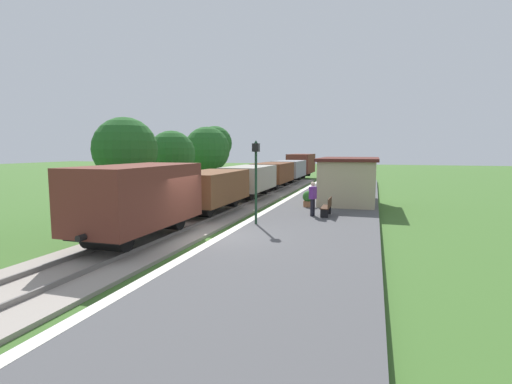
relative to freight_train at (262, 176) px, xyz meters
The scene contains 17 objects.
ground_plane 15.50m from the freight_train, 81.05° to the right, with size 160.00×160.00×0.00m, color #3D6628.
platform_slab 16.29m from the freight_train, 69.82° to the right, with size 6.00×60.00×0.25m, color #4C4C4F.
platform_edge_stripe 15.54m from the freight_train, 79.59° to the right, with size 0.36×60.00×0.01m, color silver.
track_ballast 15.30m from the freight_train, 90.00° to the right, with size 3.80×60.00×0.12m, color #9E9389.
rail_near 15.31m from the freight_train, 87.29° to the right, with size 0.07×60.00×0.14m, color slate.
rail_far 15.31m from the freight_train, 92.71° to the right, with size 0.07×60.00×0.14m, color slate.
freight_train is the anchor object (origin of this frame).
station_hut 7.99m from the freight_train, 31.70° to the right, with size 3.50×5.80×2.78m.
bench_near_hut 11.32m from the freight_train, 57.19° to the right, with size 0.42×1.50×0.91m.
bench_down_platform 6.17m from the freight_train, ahead, with size 0.42×1.50×0.91m.
person_waiting 11.16m from the freight_train, 60.90° to the right, with size 0.36×0.44×1.71m.
potted_planter 8.28m from the freight_train, 55.17° to the right, with size 0.64×0.64×0.92m.
lamp_post_near 13.04m from the freight_train, 75.11° to the right, with size 0.28×0.28×3.70m.
tree_trackside_mid 12.77m from the freight_train, 106.93° to the right, with size 3.21×3.21×5.16m.
tree_trackside_far 8.00m from the freight_train, 121.78° to the right, with size 2.99×2.99×4.74m.
tree_field_left 5.44m from the freight_train, behind, with size 3.78×3.78×5.41m.
tree_field_distant 9.20m from the freight_train, 137.48° to the left, with size 3.30×3.30×5.77m.
Camera 1 is at (5.90, -13.45, 3.57)m, focal length 27.06 mm.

